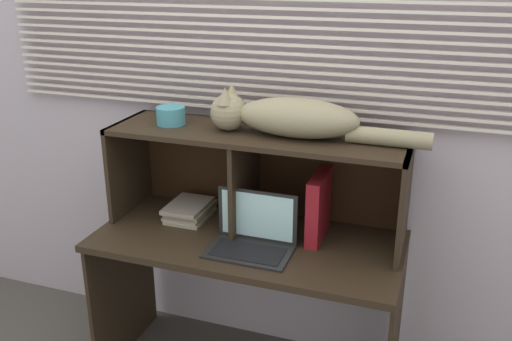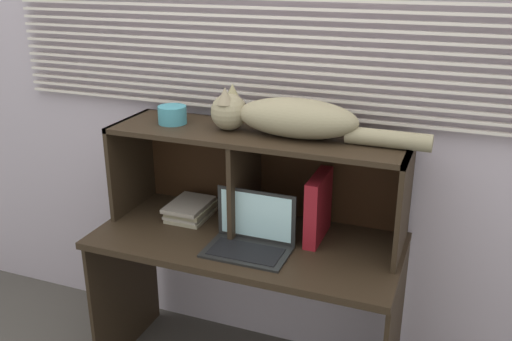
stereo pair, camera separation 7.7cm
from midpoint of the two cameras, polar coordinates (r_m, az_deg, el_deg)
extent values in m
cube|color=#B9AAB9|center=(2.53, 0.87, 7.11)|extent=(4.40, 0.04, 2.50)
cube|color=silver|center=(2.50, 0.50, 6.02)|extent=(2.60, 0.02, 0.01)
cube|color=silver|center=(2.49, 0.50, 6.83)|extent=(2.60, 0.02, 0.01)
cube|color=silver|center=(2.48, 0.51, 7.66)|extent=(2.60, 0.02, 0.01)
cube|color=silver|center=(2.47, 0.51, 8.49)|extent=(2.60, 0.02, 0.01)
cube|color=silver|center=(2.46, 0.51, 9.32)|extent=(2.60, 0.02, 0.01)
cube|color=silver|center=(2.46, 0.51, 10.16)|extent=(2.60, 0.02, 0.01)
cube|color=silver|center=(2.45, 0.52, 11.00)|extent=(2.60, 0.02, 0.01)
cube|color=silver|center=(2.45, 0.52, 11.85)|extent=(2.60, 0.02, 0.01)
cube|color=silver|center=(2.44, 0.52, 12.70)|extent=(2.60, 0.02, 0.01)
cube|color=silver|center=(2.44, 0.53, 13.56)|extent=(2.60, 0.02, 0.01)
cube|color=silver|center=(2.43, 0.53, 14.42)|extent=(2.60, 0.02, 0.01)
cube|color=silver|center=(2.43, 0.53, 15.28)|extent=(2.60, 0.02, 0.01)
cube|color=silver|center=(2.42, 0.53, 16.14)|extent=(2.60, 0.02, 0.01)
cube|color=black|center=(2.42, -1.79, -7.17)|extent=(1.31, 0.61, 0.03)
cube|color=black|center=(2.87, -14.06, -11.43)|extent=(0.02, 0.55, 0.70)
cube|color=black|center=(2.35, -0.95, 3.59)|extent=(1.27, 0.37, 0.02)
cube|color=black|center=(2.68, -13.56, 0.55)|extent=(0.02, 0.37, 0.44)
cube|color=black|center=(2.29, 13.93, -2.99)|extent=(0.02, 0.37, 0.44)
cube|color=black|center=(2.44, -2.06, -1.21)|extent=(0.02, 0.35, 0.41)
cube|color=black|center=(2.57, 0.45, 0.29)|extent=(1.27, 0.01, 0.44)
ellipsoid|color=gray|center=(2.27, 3.25, 5.36)|extent=(0.50, 0.20, 0.16)
sphere|color=gray|center=(2.37, -3.73, 5.92)|extent=(0.16, 0.16, 0.16)
cone|color=gray|center=(2.31, -4.15, 7.55)|extent=(0.07, 0.07, 0.07)
cone|color=#948861|center=(2.38, -3.41, 7.95)|extent=(0.07, 0.07, 0.07)
cylinder|color=gray|center=(2.21, 12.36, 3.28)|extent=(0.33, 0.07, 0.07)
cube|color=black|center=(2.30, -1.71, -8.26)|extent=(0.34, 0.21, 0.01)
cube|color=black|center=(2.33, -0.83, -4.60)|extent=(0.34, 0.01, 0.22)
cube|color=#B2E0EA|center=(2.33, -0.86, -4.64)|extent=(0.31, 0.00, 0.19)
cube|color=black|center=(2.28, -1.81, -8.23)|extent=(0.29, 0.15, 0.00)
cube|color=maroon|center=(2.37, 5.45, -3.64)|extent=(0.05, 0.25, 0.28)
cube|color=gray|center=(2.62, -7.48, -4.56)|extent=(0.17, 0.23, 0.02)
cube|color=gray|center=(2.62, -7.62, -4.20)|extent=(0.17, 0.23, 0.01)
cube|color=gray|center=(2.61, -7.48, -3.85)|extent=(0.17, 0.23, 0.02)
cube|color=gray|center=(2.60, -7.78, -3.55)|extent=(0.17, 0.23, 0.02)
cylinder|color=teal|center=(2.49, -9.51, 5.51)|extent=(0.13, 0.13, 0.08)
camera|label=1|loc=(0.04, -90.93, -0.35)|focal=39.45mm
camera|label=2|loc=(0.04, 89.07, 0.35)|focal=39.45mm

